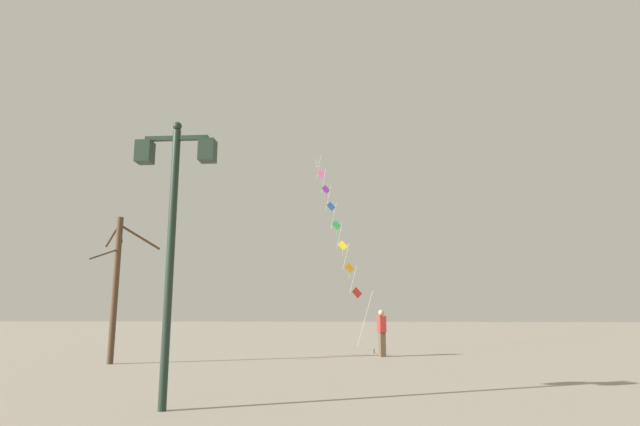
{
  "coord_description": "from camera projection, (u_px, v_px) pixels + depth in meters",
  "views": [
    {
      "loc": [
        1.05,
        -0.29,
        1.58
      ],
      "look_at": [
        -0.72,
        22.81,
        6.04
      ],
      "focal_mm": 29.27,
      "sensor_mm": 36.0,
      "label": 1
    }
  ],
  "objects": [
    {
      "name": "kite_flyer",
      "position": [
        382.0,
        332.0,
        19.41
      ],
      "size": [
        0.34,
        0.63,
        1.71
      ],
      "rotation": [
        0.0,
        0.0,
        1.87
      ],
      "color": "brown",
      "rests_on": "ground_plane"
    },
    {
      "name": "ground_plane",
      "position": [
        333.0,
        356.0,
        19.65
      ],
      "size": [
        160.0,
        160.0,
        0.0
      ],
      "primitive_type": "plane",
      "color": "gray"
    },
    {
      "name": "kite_train",
      "position": [
        336.0,
        225.0,
        26.84
      ],
      "size": [
        3.29,
        9.1,
        11.05
      ],
      "color": "brown",
      "rests_on": "ground_plane"
    },
    {
      "name": "twin_lantern_lamp_post",
      "position": [
        173.0,
        205.0,
        9.19
      ],
      "size": [
        1.44,
        0.28,
        5.0
      ],
      "color": "#1E2D23",
      "rests_on": "ground_plane"
    },
    {
      "name": "bare_tree",
      "position": [
        116.0,
        284.0,
        16.92
      ],
      "size": [
        1.79,
        1.77,
        4.71
      ],
      "color": "#4C3826",
      "rests_on": "ground_plane"
    }
  ]
}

